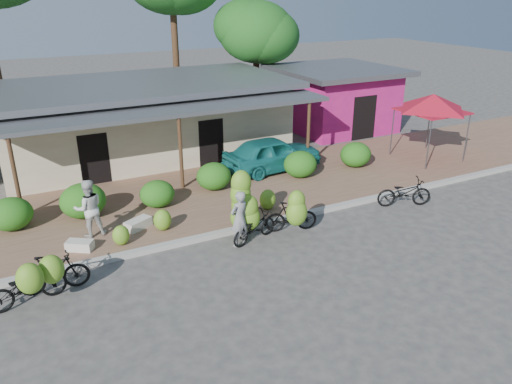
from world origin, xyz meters
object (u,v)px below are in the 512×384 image
bike_left (53,272)px  bike_right (293,213)px  vendor (239,219)px  sack_far (80,245)px  teal_van (273,154)px  tree_near_right (252,30)px  bike_far_right (404,192)px  sack_near (138,224)px  red_canopy (433,103)px  bystander (89,208)px  bike_far_left (27,285)px  bike_center (247,212)px

bike_left → bike_right: size_ratio=1.03×
bike_right → vendor: vendor is taller
sack_far → teal_van: teal_van is taller
tree_near_right → bike_left: tree_near_right is taller
bike_far_right → sack_near: (-8.86, 2.29, -0.24)m
tree_near_right → vendor: size_ratio=3.81×
sack_near → sack_far: size_ratio=1.13×
red_canopy → sack_near: (-13.24, -1.04, -2.34)m
bike_far_right → sack_far: bearing=102.1°
bike_left → vendor: (5.23, 0.18, 0.25)m
sack_near → sack_far: sack_near is taller
bike_right → bystander: 6.19m
bike_far_left → bike_far_right: (12.24, 0.42, -0.08)m
bike_left → bike_far_right: (11.63, 0.16, -0.11)m
vendor → bike_center: bearing=-157.8°
bike_right → bike_center: bearing=89.7°
red_canopy → teal_van: size_ratio=0.83×
vendor → sack_far: bearing=-37.1°
tree_near_right → bike_far_left: size_ratio=3.40×
bike_far_left → sack_far: 2.62m
sack_far → tree_near_right: bearing=45.4°
bike_far_left → bystander: 3.54m
teal_van → red_canopy: bearing=-108.2°
vendor → bystander: (-3.85, 2.45, 0.15)m
bike_right → teal_van: 5.60m
sack_near → sack_far: bearing=-162.2°
bike_far_left → vendor: size_ratio=1.12×
red_canopy → sack_near: bearing=-175.5°
bike_center → bike_far_right: 6.00m
sack_far → bike_center: bearing=-15.8°
tree_near_right → bike_left: size_ratio=3.73×
bike_center → sack_near: bike_center is taller
bike_center → bike_far_right: (5.98, -0.35, -0.36)m
tree_near_right → red_canopy: (3.51, -10.13, -2.40)m
tree_near_right → bike_right: 15.24m
sack_far → sack_near: bearing=17.8°
sack_near → bystander: bearing=172.8°
red_canopy → teal_van: 7.29m
red_canopy → bike_far_right: red_canopy is taller
tree_near_right → vendor: 15.84m
sack_near → bystander: bystander is taller
bike_far_left → sack_near: bearing=-60.6°
sack_far → bystander: size_ratio=0.41×
bike_far_left → red_canopy: bearing=-86.7°
teal_van → tree_near_right: bearing=-25.6°
bike_left → bystander: (1.38, 2.63, 0.41)m
bike_center → vendor: (-0.42, -0.33, 0.00)m
bystander → bike_far_left: bearing=55.2°
bike_far_left → bike_far_right: 12.25m
bystander → teal_van: bystander is taller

